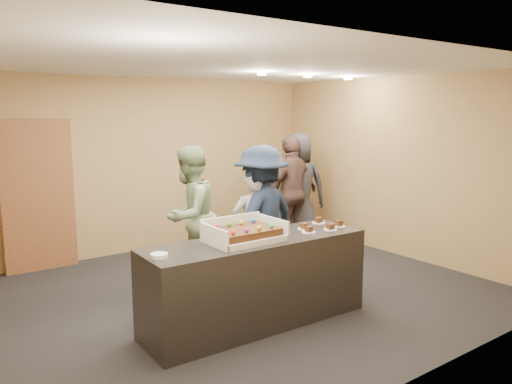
% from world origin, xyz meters
% --- Properties ---
extents(room, '(6.04, 6.00, 2.70)m').
position_xyz_m(room, '(0.00, 0.00, 1.35)').
color(room, black).
rests_on(room, ground).
extents(serving_counter, '(2.42, 0.76, 0.90)m').
position_xyz_m(serving_counter, '(-0.26, -0.83, 0.45)').
color(serving_counter, black).
rests_on(serving_counter, floor).
extents(storage_cabinet, '(0.95, 0.15, 2.08)m').
position_xyz_m(storage_cabinet, '(-1.62, 2.41, 1.04)').
color(storage_cabinet, brown).
rests_on(storage_cabinet, floor).
extents(cake_box, '(0.74, 0.51, 0.22)m').
position_xyz_m(cake_box, '(-0.40, -0.81, 0.95)').
color(cake_box, white).
rests_on(cake_box, serving_counter).
extents(sheet_cake, '(0.63, 0.44, 0.12)m').
position_xyz_m(sheet_cake, '(-0.40, -0.83, 1.00)').
color(sheet_cake, '#3C1F0D').
rests_on(sheet_cake, cake_box).
extents(plate_stack, '(0.16, 0.16, 0.04)m').
position_xyz_m(plate_stack, '(-1.35, -0.86, 0.92)').
color(plate_stack, white).
rests_on(plate_stack, serving_counter).
extents(slice_a, '(0.15, 0.15, 0.07)m').
position_xyz_m(slice_a, '(0.36, -0.94, 0.92)').
color(slice_a, white).
rests_on(slice_a, serving_counter).
extents(slice_b, '(0.15, 0.15, 0.07)m').
position_xyz_m(slice_b, '(0.42, -0.79, 0.92)').
color(slice_b, white).
rests_on(slice_b, serving_counter).
extents(slice_c, '(0.15, 0.15, 0.07)m').
position_xyz_m(slice_c, '(0.63, -0.99, 0.92)').
color(slice_c, white).
rests_on(slice_c, serving_counter).
extents(slice_d, '(0.15, 0.15, 0.07)m').
position_xyz_m(slice_d, '(0.75, -0.67, 0.92)').
color(slice_d, white).
rests_on(slice_d, serving_counter).
extents(slice_e, '(0.15, 0.15, 0.07)m').
position_xyz_m(slice_e, '(0.82, -0.93, 0.92)').
color(slice_e, white).
rests_on(slice_e, serving_counter).
extents(person_server_grey, '(0.63, 0.52, 1.47)m').
position_xyz_m(person_server_grey, '(0.35, 0.06, 0.74)').
color(person_server_grey, '#AAAAB0').
rests_on(person_server_grey, floor).
extents(person_sage_man, '(1.08, 1.01, 1.77)m').
position_xyz_m(person_sage_man, '(-0.22, 0.65, 0.88)').
color(person_sage_man, '#88A173').
rests_on(person_sage_man, floor).
extents(person_navy_man, '(1.28, 0.93, 1.78)m').
position_xyz_m(person_navy_man, '(0.43, 0.01, 0.89)').
color(person_navy_man, '#19253B').
rests_on(person_navy_man, floor).
extents(person_brown_extra, '(1.10, 0.54, 1.82)m').
position_xyz_m(person_brown_extra, '(1.92, 1.19, 0.91)').
color(person_brown_extra, brown).
rests_on(person_brown_extra, floor).
extents(person_dark_suit, '(1.08, 0.98, 1.86)m').
position_xyz_m(person_dark_suit, '(2.17, 1.33, 0.93)').
color(person_dark_suit, '#27282C').
rests_on(person_dark_suit, floor).
extents(ceiling_spotlights, '(1.72, 0.12, 0.03)m').
position_xyz_m(ceiling_spotlights, '(1.60, 0.50, 2.67)').
color(ceiling_spotlights, '#FFEAC6').
rests_on(ceiling_spotlights, ceiling).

